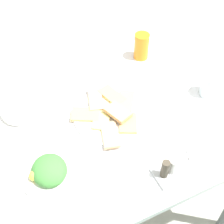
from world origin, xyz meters
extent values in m
plane|color=#A9A79D|center=(0.00, 0.00, 0.00)|extent=(6.00, 6.00, 0.00)
cube|color=white|center=(0.00, 0.00, 0.71)|extent=(1.04, 0.82, 0.02)
cylinder|color=#495152|center=(-0.46, -0.35, 0.35)|extent=(0.04, 0.04, 0.70)
cylinder|color=white|center=(0.00, -0.01, 0.73)|extent=(0.29, 0.29, 0.01)
cube|color=#E1A571|center=(-0.02, 0.01, 0.76)|extent=(0.09, 0.11, 0.02)
cube|color=tan|center=(-0.08, -0.04, 0.74)|extent=(0.11, 0.12, 0.01)
cube|color=#E1B768|center=(-0.04, -0.09, 0.74)|extent=(0.09, 0.13, 0.01)
cube|color=#E3AE69|center=(0.09, -0.05, 0.74)|extent=(0.13, 0.11, 0.01)
cube|color=tan|center=(0.05, 0.08, 0.74)|extent=(0.09, 0.13, 0.01)
cube|color=tan|center=(0.02, -0.10, 0.74)|extent=(0.09, 0.14, 0.01)
cube|color=#E3AB66|center=(-0.04, 0.06, 0.74)|extent=(0.10, 0.12, 0.01)
cube|color=#E0CB74|center=(0.05, 0.01, 0.74)|extent=(0.10, 0.11, 0.01)
cylinder|color=white|center=(0.33, -0.16, 0.73)|extent=(0.23, 0.23, 0.01)
ellipsoid|color=white|center=(0.33, -0.16, 0.75)|extent=(0.15, 0.16, 0.06)
cylinder|color=white|center=(0.30, 0.14, 0.73)|extent=(0.20, 0.20, 0.01)
ellipsoid|color=#448B3D|center=(0.30, 0.14, 0.75)|extent=(0.13, 0.14, 0.07)
sphere|color=#ECD44A|center=(0.35, 0.14, 0.75)|extent=(0.04, 0.04, 0.04)
cylinder|color=orange|center=(-0.28, -0.28, 0.79)|extent=(0.09, 0.09, 0.12)
cylinder|color=silver|center=(-0.41, 0.05, 0.77)|extent=(0.07, 0.07, 0.10)
cube|color=white|center=(-0.24, 0.30, 0.73)|extent=(0.15, 0.15, 0.00)
cube|color=silver|center=(-0.24, 0.28, 0.73)|extent=(0.16, 0.05, 0.00)
cube|color=silver|center=(-0.24, 0.32, 0.73)|extent=(0.18, 0.07, 0.00)
cube|color=#B2B2B7|center=(-0.06, 0.31, 0.73)|extent=(0.09, 0.09, 0.01)
cylinder|color=white|center=(-0.07, 0.31, 0.77)|extent=(0.03, 0.03, 0.06)
cylinder|color=#463D30|center=(-0.04, 0.31, 0.77)|extent=(0.03, 0.03, 0.07)
camera|label=1|loc=(0.37, 0.76, 1.69)|focal=53.38mm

